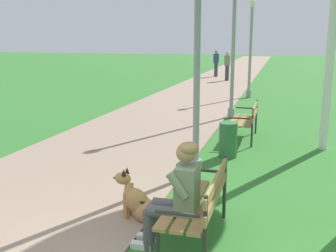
% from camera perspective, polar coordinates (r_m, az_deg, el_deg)
% --- Properties ---
extents(paved_path, '(3.64, 60.00, 0.04)m').
position_cam_1_polar(paved_path, '(27.19, 8.71, 7.26)').
color(paved_path, gray).
rests_on(paved_path, ground).
extents(park_bench_near, '(0.55, 1.50, 0.85)m').
position_cam_1_polar(park_bench_near, '(4.67, 4.66, -10.38)').
color(park_bench_near, olive).
rests_on(park_bench_near, ground).
extents(park_bench_mid, '(0.55, 1.50, 0.85)m').
position_cam_1_polar(park_bench_mid, '(9.52, 11.11, 1.14)').
color(park_bench_mid, olive).
rests_on(park_bench_mid, ground).
extents(person_seated_on_near_bench, '(0.74, 0.49, 1.25)m').
position_cam_1_polar(person_seated_on_near_bench, '(4.42, 1.37, -9.35)').
color(person_seated_on_near_bench, '#4C4C51').
rests_on(person_seated_on_near_bench, ground).
extents(dog_shepherd, '(0.83, 0.31, 0.71)m').
position_cam_1_polar(dog_shepherd, '(5.22, -4.04, -10.87)').
color(dog_shepherd, '#B27F47').
rests_on(dog_shepherd, ground).
extents(lamp_post_near, '(0.24, 0.24, 3.80)m').
position_cam_1_polar(lamp_post_near, '(6.58, 4.17, 9.29)').
color(lamp_post_near, gray).
rests_on(lamp_post_near, ground).
extents(lamp_post_mid, '(0.24, 0.24, 4.69)m').
position_cam_1_polar(lamp_post_mid, '(11.92, 9.33, 12.63)').
color(lamp_post_mid, gray).
rests_on(lamp_post_mid, ground).
extents(lamp_post_far, '(0.24, 0.24, 3.84)m').
position_cam_1_polar(lamp_post_far, '(16.41, 11.67, 10.87)').
color(lamp_post_far, gray).
rests_on(lamp_post_far, ground).
extents(litter_bin, '(0.36, 0.36, 0.70)m').
position_cam_1_polar(litter_bin, '(8.04, 8.54, -1.98)').
color(litter_bin, '#2D6638').
rests_on(litter_bin, ground).
extents(pedestrian_distant, '(0.32, 0.22, 1.65)m').
position_cam_1_polar(pedestrian_distant, '(22.83, 8.42, 8.42)').
color(pedestrian_distant, '#383842').
rests_on(pedestrian_distant, ground).
extents(pedestrian_further_distant, '(0.32, 0.22, 1.65)m').
position_cam_1_polar(pedestrian_further_distant, '(25.24, 6.86, 8.82)').
color(pedestrian_further_distant, '#383842').
rests_on(pedestrian_further_distant, ground).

